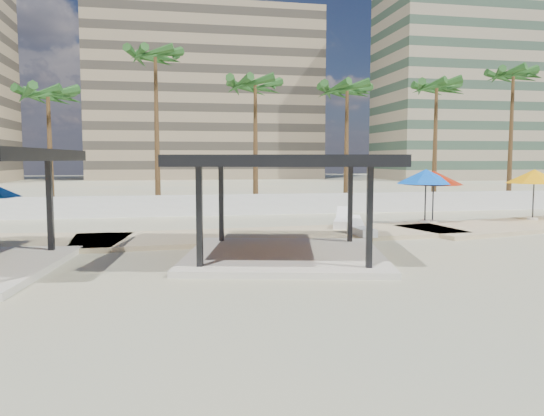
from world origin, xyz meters
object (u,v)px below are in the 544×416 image
(pavilion_central, at_px, (285,197))
(lounger_c, at_px, (361,230))
(umbrella_c, at_px, (434,178))
(lounger_b, at_px, (343,222))

(pavilion_central, distance_m, lounger_c, 5.48)
(umbrella_c, height_order, lounger_c, umbrella_c)
(pavilion_central, distance_m, umbrella_c, 11.15)
(lounger_b, bearing_deg, lounger_c, -160.30)
(lounger_b, relative_size, lounger_c, 1.21)
(umbrella_c, xyz_separation_m, lounger_c, (-4.89, -3.36, -1.97))
(pavilion_central, xyz_separation_m, lounger_b, (4.03, 6.06, -1.61))
(pavilion_central, relative_size, lounger_b, 3.43)
(pavilion_central, height_order, lounger_c, pavilion_central)
(umbrella_c, distance_m, lounger_b, 5.22)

